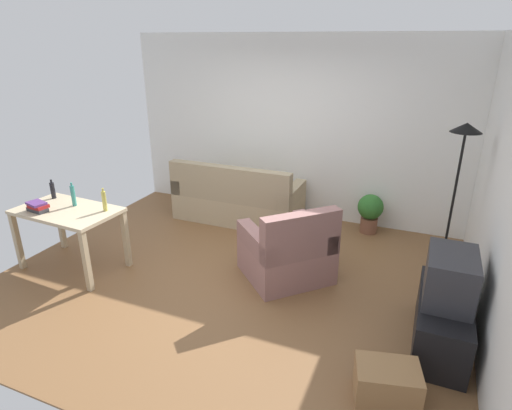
% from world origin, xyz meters
% --- Properties ---
extents(ground_plane, '(5.20, 4.40, 0.02)m').
position_xyz_m(ground_plane, '(0.00, 0.00, -0.01)').
color(ground_plane, brown).
extents(wall_rear, '(5.20, 0.10, 2.70)m').
position_xyz_m(wall_rear, '(0.00, 2.20, 1.35)').
color(wall_rear, white).
rests_on(wall_rear, ground_plane).
extents(wall_right, '(0.10, 4.40, 2.70)m').
position_xyz_m(wall_right, '(2.60, 0.00, 1.35)').
color(wall_right, silver).
rests_on(wall_right, ground_plane).
extents(couch, '(1.89, 0.84, 0.92)m').
position_xyz_m(couch, '(-0.67, 1.59, 0.31)').
color(couch, tan).
rests_on(couch, ground_plane).
extents(tv_stand, '(0.44, 1.10, 0.48)m').
position_xyz_m(tv_stand, '(2.25, -0.30, 0.24)').
color(tv_stand, black).
rests_on(tv_stand, ground_plane).
extents(tv, '(0.41, 0.60, 0.44)m').
position_xyz_m(tv, '(2.25, -0.30, 0.70)').
color(tv, '#2D2D33').
rests_on(tv, tv_stand).
extents(torchiere_lamp, '(0.32, 0.32, 1.81)m').
position_xyz_m(torchiere_lamp, '(2.25, 0.98, 1.41)').
color(torchiere_lamp, black).
rests_on(torchiere_lamp, ground_plane).
extents(desk, '(1.24, 0.77, 0.76)m').
position_xyz_m(desk, '(-1.88, -0.50, 0.65)').
color(desk, '#C6B28E').
rests_on(desk, ground_plane).
extents(potted_plant, '(0.36, 0.36, 0.57)m').
position_xyz_m(potted_plant, '(1.28, 1.90, 0.33)').
color(potted_plant, brown).
rests_on(potted_plant, ground_plane).
extents(armchair, '(1.23, 1.23, 0.92)m').
position_xyz_m(armchair, '(0.60, 0.26, 0.32)').
color(armchair, '#996B66').
rests_on(armchair, ground_plane).
extents(storage_box, '(0.55, 0.44, 0.30)m').
position_xyz_m(storage_box, '(1.88, -1.15, 0.15)').
color(storage_box, olive).
rests_on(storage_box, ground_plane).
extents(bottle_dark, '(0.05, 0.05, 0.24)m').
position_xyz_m(bottle_dark, '(-2.30, -0.28, 0.87)').
color(bottle_dark, black).
rests_on(bottle_dark, desk).
extents(bottle_tall, '(0.05, 0.05, 0.29)m').
position_xyz_m(bottle_tall, '(-1.87, -0.37, 0.89)').
color(bottle_tall, teal).
rests_on(bottle_tall, desk).
extents(bottle_squat, '(0.05, 0.05, 0.28)m').
position_xyz_m(bottle_squat, '(-1.43, -0.36, 0.88)').
color(bottle_squat, '#BCB24C').
rests_on(bottle_squat, desk).
extents(book_stack, '(0.27, 0.20, 0.11)m').
position_xyz_m(book_stack, '(-2.13, -0.67, 0.81)').
color(book_stack, '#333338').
rests_on(book_stack, desk).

